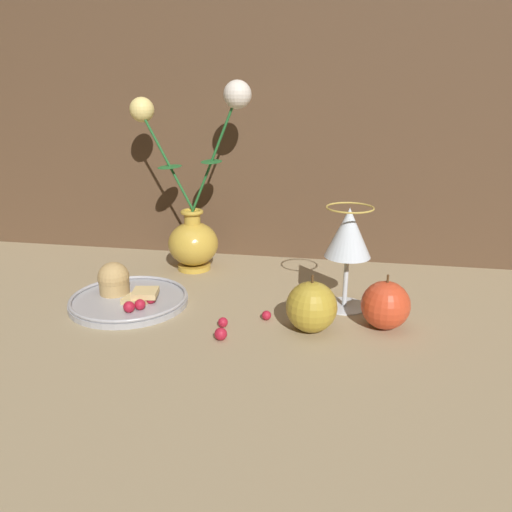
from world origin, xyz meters
name	(u,v)px	position (x,y,z in m)	size (l,w,h in m)	color
ground_plane	(253,304)	(0.00, 0.00, 0.00)	(2.40, 2.40, 0.00)	#9E8966
vase	(193,216)	(-0.15, 0.16, 0.11)	(0.24, 0.10, 0.37)	gold
plate_with_pastries	(126,294)	(-0.22, -0.03, 0.02)	(0.20, 0.20, 0.07)	#A3A3A8
wine_glass	(348,237)	(0.16, 0.02, 0.12)	(0.08, 0.08, 0.17)	silver
apple_beside_vase	(311,307)	(0.11, -0.08, 0.04)	(0.08, 0.08, 0.09)	#B2932D
apple_near_glass	(385,305)	(0.22, -0.05, 0.04)	(0.08, 0.08, 0.09)	#D14223
berry_near_plate	(221,334)	(-0.02, -0.14, 0.01)	(0.02, 0.02, 0.02)	#AD192D
berry_front_center	(223,322)	(-0.03, -0.10, 0.01)	(0.02, 0.02, 0.02)	#AD192D
berry_by_glass_stem	(266,315)	(0.03, -0.06, 0.01)	(0.02, 0.02, 0.02)	#AD192D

